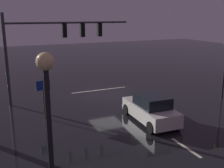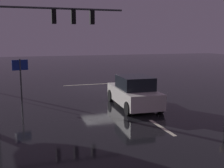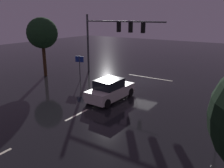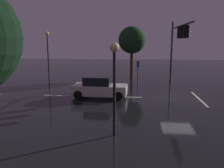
% 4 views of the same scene
% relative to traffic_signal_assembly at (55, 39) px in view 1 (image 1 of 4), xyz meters
% --- Properties ---
extents(ground_plane, '(80.00, 80.00, 0.00)m').
position_rel_traffic_signal_assembly_xyz_m(ground_plane, '(-3.90, 0.39, -4.65)').
color(ground_plane, black).
extents(traffic_signal_assembly, '(9.38, 0.47, 6.50)m').
position_rel_traffic_signal_assembly_xyz_m(traffic_signal_assembly, '(0.00, 0.00, 0.00)').
color(traffic_signal_assembly, '#383A3D').
rests_on(traffic_signal_assembly, ground_plane).
extents(lane_dash_far, '(0.16, 2.20, 0.01)m').
position_rel_traffic_signal_assembly_xyz_m(lane_dash_far, '(-3.90, 4.39, -4.65)').
color(lane_dash_far, beige).
rests_on(lane_dash_far, ground_plane).
extents(lane_dash_mid, '(0.16, 2.20, 0.01)m').
position_rel_traffic_signal_assembly_xyz_m(lane_dash_mid, '(-3.90, 10.39, -4.65)').
color(lane_dash_mid, beige).
rests_on(lane_dash_mid, ground_plane).
extents(stop_bar, '(5.00, 0.16, 0.01)m').
position_rel_traffic_signal_assembly_xyz_m(stop_bar, '(-3.90, -1.19, -4.65)').
color(stop_bar, beige).
rests_on(stop_bar, ground_plane).
extents(car_approaching, '(2.06, 4.43, 1.70)m').
position_rel_traffic_signal_assembly_xyz_m(car_approaching, '(-4.13, 6.72, -3.85)').
color(car_approaching, silver).
rests_on(car_approaching, ground_plane).
extents(street_lamp_right_kerb, '(0.44, 0.44, 5.53)m').
position_rel_traffic_signal_assembly_xyz_m(street_lamp_right_kerb, '(3.29, 13.67, -0.83)').
color(street_lamp_right_kerb, black).
rests_on(street_lamp_right_kerb, ground_plane).
extents(route_sign, '(0.89, 0.26, 2.52)m').
position_rel_traffic_signal_assembly_xyz_m(route_sign, '(1.69, 3.60, -2.83)').
color(route_sign, '#383A3D').
rests_on(route_sign, ground_plane).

